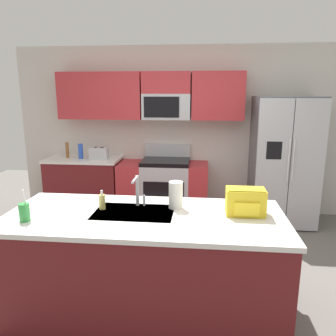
% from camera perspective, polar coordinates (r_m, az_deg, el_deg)
% --- Properties ---
extents(ground_plane, '(9.00, 9.00, 0.00)m').
position_cam_1_polar(ground_plane, '(3.64, -0.42, -18.56)').
color(ground_plane, '#66605B').
rests_on(ground_plane, ground).
extents(kitchen_wall_unit, '(5.20, 0.43, 2.60)m').
position_cam_1_polar(kitchen_wall_unit, '(5.21, 0.53, 8.25)').
color(kitchen_wall_unit, beige).
rests_on(kitchen_wall_unit, ground).
extents(back_counter, '(1.14, 0.63, 0.90)m').
position_cam_1_polar(back_counter, '(5.41, -14.18, -2.97)').
color(back_counter, maroon).
rests_on(back_counter, ground).
extents(range_oven, '(1.36, 0.61, 1.10)m').
position_cam_1_polar(range_oven, '(5.13, -0.81, -3.54)').
color(range_oven, '#B7BABF').
rests_on(range_oven, ground).
extents(refrigerator, '(0.90, 0.76, 1.85)m').
position_cam_1_polar(refrigerator, '(5.05, 19.38, 1.08)').
color(refrigerator, '#4C4F54').
rests_on(refrigerator, ground).
extents(island_counter, '(2.35, 1.00, 0.90)m').
position_cam_1_polar(island_counter, '(2.99, -3.98, -16.03)').
color(island_counter, maroon).
rests_on(island_counter, ground).
extents(toaster, '(0.28, 0.16, 0.18)m').
position_cam_1_polar(toaster, '(5.16, -11.85, 2.52)').
color(toaster, '#B7BABF').
rests_on(toaster, back_counter).
extents(pepper_mill, '(0.05, 0.05, 0.24)m').
position_cam_1_polar(pepper_mill, '(5.38, -17.04, 2.99)').
color(pepper_mill, brown).
rests_on(pepper_mill, back_counter).
extents(bottle_blue, '(0.07, 0.07, 0.23)m').
position_cam_1_polar(bottle_blue, '(5.26, -14.89, 2.82)').
color(bottle_blue, blue).
rests_on(bottle_blue, back_counter).
extents(sink_faucet, '(0.08, 0.21, 0.28)m').
position_cam_1_polar(sink_faucet, '(2.95, -5.33, -3.56)').
color(sink_faucet, '#B7BABF').
rests_on(sink_faucet, island_counter).
extents(drink_cup_green, '(0.08, 0.08, 0.26)m').
position_cam_1_polar(drink_cup_green, '(2.88, -23.61, -7.03)').
color(drink_cup_green, green).
rests_on(drink_cup_green, island_counter).
extents(soap_dispenser, '(0.06, 0.06, 0.17)m').
position_cam_1_polar(soap_dispenser, '(2.96, -11.35, -5.71)').
color(soap_dispenser, '#D8CC66').
rests_on(soap_dispenser, island_counter).
extents(paper_towel_roll, '(0.12, 0.12, 0.24)m').
position_cam_1_polar(paper_towel_roll, '(2.91, 1.36, -4.69)').
color(paper_towel_roll, white).
rests_on(paper_towel_roll, island_counter).
extents(backpack, '(0.32, 0.22, 0.23)m').
position_cam_1_polar(backpack, '(2.84, 13.27, -5.60)').
color(backpack, yellow).
rests_on(backpack, island_counter).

